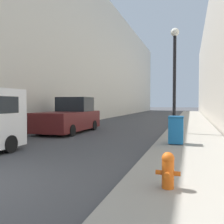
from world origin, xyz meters
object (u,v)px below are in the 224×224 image
object	(u,v)px
fire_hydrant	(168,169)
trash_bin	(176,130)
pickup_truck	(70,117)
lamppost	(175,73)

from	to	relation	value
fire_hydrant	trash_bin	world-z (taller)	trash_bin
trash_bin	pickup_truck	world-z (taller)	pickup_truck
fire_hydrant	pickup_truck	xyz separation A→B (m)	(-6.75, 9.03, 0.38)
lamppost	trash_bin	bearing A→B (deg)	-85.22
trash_bin	lamppost	xyz separation A→B (m)	(-0.31, 3.72, 2.73)
pickup_truck	trash_bin	bearing A→B (deg)	-28.48
fire_hydrant	lamppost	distance (m)	9.64
fire_hydrant	trash_bin	distance (m)	5.46
trash_bin	fire_hydrant	bearing A→B (deg)	-88.41
fire_hydrant	lamppost	xyz separation A→B (m)	(-0.46, 9.18, 2.93)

